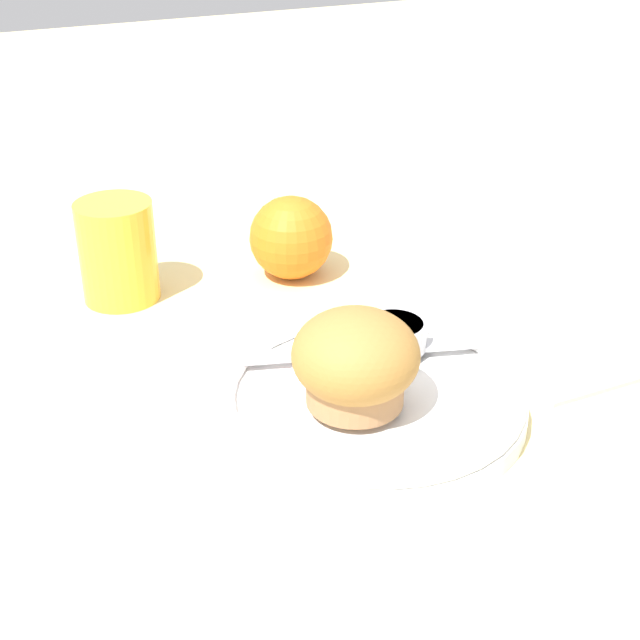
% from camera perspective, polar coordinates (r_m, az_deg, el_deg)
% --- Properties ---
extents(ground_plane, '(3.00, 3.00, 0.00)m').
position_cam_1_polar(ground_plane, '(0.65, 4.11, -4.73)').
color(ground_plane, beige).
extents(plate, '(0.21, 0.21, 0.02)m').
position_cam_1_polar(plate, '(0.62, 3.55, -5.16)').
color(plate, white).
rests_on(plate, ground_plane).
extents(muffin, '(0.08, 0.08, 0.07)m').
position_cam_1_polar(muffin, '(0.58, 2.29, -2.67)').
color(muffin, '#9E7047').
rests_on(muffin, plate).
extents(cream_ramekin, '(0.05, 0.05, 0.02)m').
position_cam_1_polar(cream_ramekin, '(0.66, 4.77, -0.87)').
color(cream_ramekin, silver).
rests_on(cream_ramekin, plate).
extents(berry_pair, '(0.03, 0.02, 0.02)m').
position_cam_1_polar(berry_pair, '(0.63, -0.21, -2.72)').
color(berry_pair, '#B7192D').
rests_on(berry_pair, plate).
extents(butter_knife, '(0.19, 0.07, 0.00)m').
position_cam_1_polar(butter_knife, '(0.66, 2.84, -1.94)').
color(butter_knife, silver).
rests_on(butter_knife, plate).
extents(orange_fruit, '(0.08, 0.08, 0.08)m').
position_cam_1_polar(orange_fruit, '(0.80, -1.86, 5.30)').
color(orange_fruit, orange).
rests_on(orange_fruit, ground_plane).
extents(juice_glass, '(0.07, 0.07, 0.09)m').
position_cam_1_polar(juice_glass, '(0.78, -12.82, 4.31)').
color(juice_glass, gold).
rests_on(juice_glass, ground_plane).
extents(folded_napkin, '(0.12, 0.07, 0.01)m').
position_cam_1_polar(folded_napkin, '(0.71, 17.02, -2.53)').
color(folded_napkin, beige).
rests_on(folded_napkin, ground_plane).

